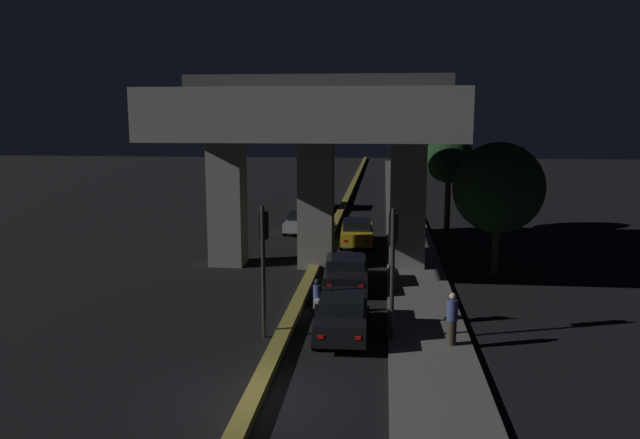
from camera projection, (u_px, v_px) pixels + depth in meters
The scene contains 16 objects.
ground_plane at pixel (254, 402), 16.49m from camera, with size 200.00×200.00×0.00m, color black.
median_divider at pixel (342, 208), 50.82m from camera, with size 0.50×126.00×0.27m, color olive.
sidewalk_right at pixel (406, 224), 43.46m from camera, with size 2.72×126.00×0.14m, color #5B5956.
elevated_overpass at pixel (316, 126), 30.31m from camera, with size 13.15×13.76×9.48m.
traffic_light_left_of_median at pixel (264, 248), 20.89m from camera, with size 0.30×0.49×4.55m.
traffic_light_right_of_median at pixel (393, 251), 20.46m from camera, with size 0.30×0.49×4.53m.
street_lamp at pixel (391, 171), 37.63m from camera, with size 2.50×0.32×7.00m.
car_black_lead at pixel (342, 314), 21.27m from camera, with size 1.88×4.28×1.53m.
car_black_second at pixel (346, 270), 27.68m from camera, with size 2.19×4.86×1.35m.
car_taxi_yellow_third at pixel (357, 232), 36.41m from camera, with size 2.08×4.59×1.54m.
car_silver_lead_oncoming at pixel (301, 222), 40.56m from camera, with size 1.98×4.00×1.30m.
car_dark_red_second_oncoming at pixel (319, 197), 50.81m from camera, with size 1.96×4.46×1.82m.
motorcycle_white_filtering_near at pixel (317, 299), 23.70m from camera, with size 0.33×1.81×1.39m.
pedestrian_on_sidewalk at pixel (452, 319), 20.10m from camera, with size 0.37×0.37×1.73m.
roadside_tree_kerbside_near at pixel (498, 188), 28.48m from camera, with size 4.17×4.17×6.33m.
roadside_tree_kerbside_mid at pixel (449, 159), 40.01m from camera, with size 3.18×3.18×6.40m.
Camera 1 is at (3.32, -15.22, 7.44)m, focal length 35.00 mm.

